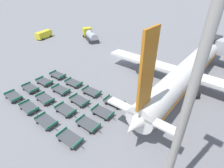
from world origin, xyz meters
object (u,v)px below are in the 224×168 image
fuel_tanker_primary (91,36)px  baggage_dolly_row_mid_b_col_a (44,82)px  baggage_dolly_row_mid_b_col_b (61,90)px  baggage_dolly_row_far_col_a (58,75)px  baggage_dolly_row_near_col_a (13,96)px  baggage_dolly_row_far_col_d (114,102)px  baggage_dolly_row_near_col_b (29,107)px  baggage_dolly_row_far_col_b (74,83)px  baggage_dolly_row_mid_b_col_c (79,101)px  baggage_dolly_row_mid_b_col_d (103,112)px  baggage_dolly_row_near_col_d (70,138)px  service_van (44,34)px  baggage_dolly_row_near_col_c (46,121)px  baggage_dolly_row_mid_a_col_a (30,88)px  baggage_dolly_row_mid_a_col_b (45,99)px  baggage_dolly_row_far_col_c (92,92)px  baggage_dolly_row_mid_a_col_c (65,110)px  apron_light_mast (202,58)px  airplane (190,69)px  baggage_dolly_row_mid_a_col_d (88,124)px

fuel_tanker_primary → baggage_dolly_row_mid_b_col_a: bearing=-60.3°
baggage_dolly_row_mid_b_col_b → baggage_dolly_row_far_col_a: 5.50m
baggage_dolly_row_near_col_a → baggage_dolly_row_far_col_d: size_ratio=0.98×
baggage_dolly_row_near_col_b → baggage_dolly_row_far_col_b: same height
baggage_dolly_row_mid_b_col_c → baggage_dolly_row_mid_b_col_d: bearing=6.6°
baggage_dolly_row_near_col_d → baggage_dolly_row_mid_b_col_c: same height
service_van → baggage_dolly_row_mid_b_col_c: size_ratio=1.55×
baggage_dolly_row_near_col_c → service_van: bearing=151.5°
baggage_dolly_row_mid_a_col_a → baggage_dolly_row_far_col_d: (13.28, 7.01, 0.00)m
baggage_dolly_row_near_col_b → baggage_dolly_row_mid_a_col_a: size_ratio=1.00×
baggage_dolly_row_mid_a_col_b → baggage_dolly_row_mid_b_col_d: 9.85m
fuel_tanker_primary → baggage_dolly_row_far_col_c: (21.90, -19.12, -0.81)m
baggage_dolly_row_mid_b_col_a → baggage_dolly_row_far_col_a: same height
baggage_dolly_row_mid_a_col_b → baggage_dolly_row_far_col_b: size_ratio=0.98×
baggage_dolly_row_mid_a_col_c → service_van: bearing=155.5°
baggage_dolly_row_near_col_c → baggage_dolly_row_mid_b_col_c: same height
baggage_dolly_row_mid_b_col_c → fuel_tanker_primary: bearing=135.4°
baggage_dolly_row_far_col_b → baggage_dolly_row_far_col_d: 9.24m
baggage_dolly_row_near_col_a → baggage_dolly_row_mid_a_col_a: 3.02m
baggage_dolly_row_mid_b_col_d → apron_light_mast: apron_light_mast is taller
baggage_dolly_row_mid_b_col_c → baggage_dolly_row_far_col_d: size_ratio=0.99×
baggage_dolly_row_mid_b_col_a → baggage_dolly_row_far_col_c: size_ratio=1.00×
baggage_dolly_row_mid_a_col_c → baggage_dolly_row_mid_b_col_d: bearing=37.3°
baggage_dolly_row_mid_a_col_a → airplane: bearing=46.5°
baggage_dolly_row_near_col_d → baggage_dolly_row_far_col_a: 16.58m
baggage_dolly_row_mid_a_col_c → airplane: bearing=63.1°
baggage_dolly_row_far_col_d → apron_light_mast: (12.23, -7.46, 13.40)m
fuel_tanker_primary → baggage_dolly_row_mid_a_col_b: (17.92, -25.45, -0.81)m
baggage_dolly_row_near_col_b → baggage_dolly_row_far_col_b: (-0.82, 8.71, 0.00)m
baggage_dolly_row_mid_a_col_b → service_van: bearing=151.3°
apron_light_mast → baggage_dolly_row_mid_a_col_c: bearing=175.5°
service_van → baggage_dolly_row_far_col_c: 35.82m
airplane → baggage_dolly_row_near_col_d: airplane is taller
baggage_dolly_row_near_col_a → baggage_dolly_row_near_col_d: size_ratio=0.99×
service_van → baggage_dolly_row_mid_b_col_a: service_van is taller
baggage_dolly_row_mid_a_col_a → baggage_dolly_row_mid_a_col_d: 13.99m
baggage_dolly_row_far_col_a → baggage_dolly_row_far_col_b: bearing=4.5°
baggage_dolly_row_mid_a_col_c → baggage_dolly_row_mid_a_col_b: bearing=-172.1°
baggage_dolly_row_far_col_a → baggage_dolly_row_mid_a_col_b: bearing=-47.2°
baggage_dolly_row_mid_b_col_c → service_van: bearing=159.2°
airplane → baggage_dolly_row_far_col_b: 20.72m
baggage_dolly_row_near_col_a → apron_light_mast: 28.61m
service_van → baggage_dolly_row_far_col_d: 40.17m
baggage_dolly_row_mid_a_col_d → baggage_dolly_row_mid_b_col_b: (-9.59, 2.11, 0.00)m
service_van → baggage_dolly_row_mid_b_col_d: (39.34, -12.66, -0.70)m
service_van → baggage_dolly_row_far_col_a: service_van is taller
baggage_dolly_row_mid_b_col_c → baggage_dolly_row_far_col_b: size_ratio=0.99×
baggage_dolly_row_mid_a_col_b → baggage_dolly_row_far_col_a: 7.68m
baggage_dolly_row_mid_b_col_b → fuel_tanker_primary: bearing=128.3°
baggage_dolly_row_near_col_b → baggage_dolly_row_mid_a_col_d: 9.78m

